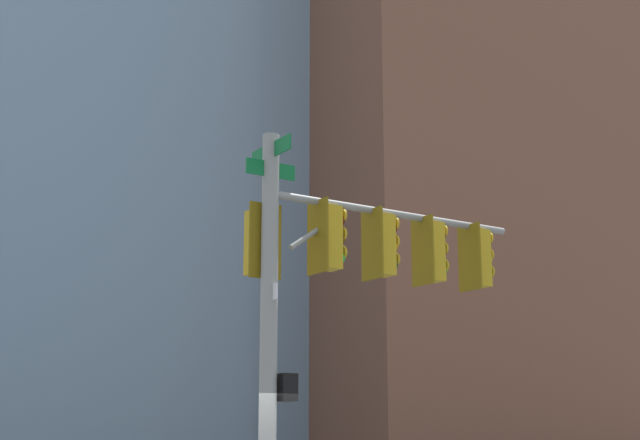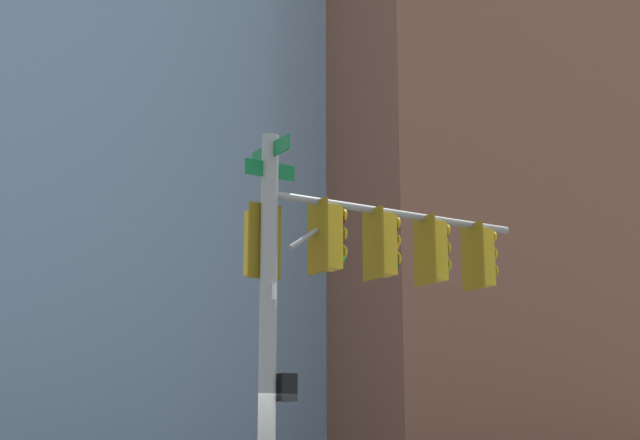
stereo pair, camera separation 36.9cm
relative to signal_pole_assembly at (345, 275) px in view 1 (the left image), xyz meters
The scene contains 3 objects.
signal_pole_assembly is the anchor object (origin of this frame).
building_brick_nearside 46.70m from the signal_pole_assembly, 146.58° to the left, with size 26.26×21.24×35.42m, color brown.
building_brick_midblock 51.78m from the signal_pole_assembly, behind, with size 18.01×14.00×39.95m, color #4C3328.
Camera 1 is at (12.67, -4.92, 1.89)m, focal length 52.28 mm.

